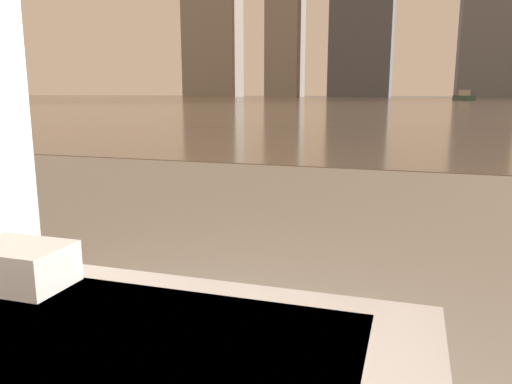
{
  "coord_description": "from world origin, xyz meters",
  "views": [
    {
      "loc": [
        0.83,
        -0.34,
        1.11
      ],
      "look_at": [
        0.1,
        1.99,
        0.62
      ],
      "focal_mm": 35.0,
      "sensor_mm": 36.0,
      "label": 1
    }
  ],
  "objects": [
    {
      "name": "towel_stack",
      "position": [
        -0.22,
        0.75,
        0.62
      ],
      "size": [
        0.28,
        0.19,
        0.12
      ],
      "color": "white",
      "rests_on": "bathtub"
    },
    {
      "name": "harbor_water",
      "position": [
        0.0,
        62.0,
        0.01
      ],
      "size": [
        180.0,
        110.0,
        0.01
      ],
      "color": "gray",
      "rests_on": "ground_plane"
    },
    {
      "name": "harbor_boat_2",
      "position": [
        6.96,
        73.18,
        0.5
      ],
      "size": [
        2.72,
        3.89,
        1.39
      ],
      "color": "#335647",
      "rests_on": "harbor_water"
    }
  ]
}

